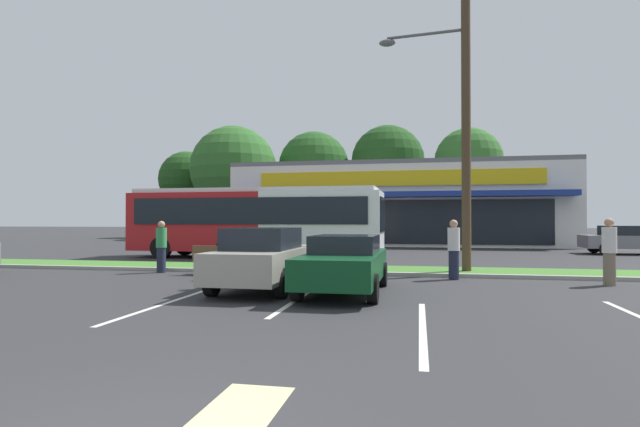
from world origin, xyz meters
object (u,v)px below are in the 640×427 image
at_px(city_bus, 255,220).
at_px(car_4, 345,263).
at_px(pedestrian_by_pole, 161,247).
at_px(bus_stop_bench, 217,259).
at_px(pedestrian_mid, 609,252).
at_px(car_3, 265,258).
at_px(utility_pole, 462,93).
at_px(car_1, 627,240).
at_px(pedestrian_near_bench, 454,249).
at_px(car_0, 281,237).

height_order(city_bus, car_4, city_bus).
relative_size(car_4, pedestrian_by_pole, 2.64).
bearing_deg(pedestrian_by_pole, bus_stop_bench, 41.57).
relative_size(car_4, pedestrian_mid, 2.52).
bearing_deg(car_3, utility_pole, -48.75).
height_order(car_3, car_4, car_3).
height_order(car_1, pedestrian_near_bench, pedestrian_near_bench).
bearing_deg(car_3, pedestrian_near_bench, -57.73).
xyz_separation_m(city_bus, pedestrian_mid, (12.59, -7.49, -0.85)).
relative_size(car_1, car_3, 0.94).
bearing_deg(car_3, car_4, -96.31).
height_order(car_0, car_1, car_1).
height_order(city_bus, pedestrian_mid, city_bus).
distance_m(city_bus, car_3, 10.68).
height_order(bus_stop_bench, car_3, car_3).
height_order(car_0, pedestrian_mid, pedestrian_mid).
distance_m(utility_pole, pedestrian_near_bench, 5.28).
relative_size(utility_pole, bus_stop_bench, 6.98).
height_order(utility_pole, car_3, utility_pole).
distance_m(car_4, pedestrian_mid, 7.37).
bearing_deg(city_bus, car_0, 95.92).
bearing_deg(city_bus, car_4, -59.93).
bearing_deg(pedestrian_mid, car_1, -52.03).
height_order(bus_stop_bench, pedestrian_mid, pedestrian_mid).
bearing_deg(car_1, car_4, -126.82).
relative_size(car_1, car_4, 0.95).
height_order(car_1, car_3, car_3).
height_order(car_4, pedestrian_near_bench, pedestrian_near_bench).
bearing_deg(car_3, car_1, -41.63).
xyz_separation_m(car_0, car_1, (18.73, -0.29, 0.01)).
xyz_separation_m(car_1, pedestrian_by_pole, (-19.16, -13.10, 0.11)).
distance_m(city_bus, car_0, 6.71).
distance_m(pedestrian_near_bench, pedestrian_by_pole, 9.57).
bearing_deg(utility_pole, car_0, 128.48).
height_order(utility_pole, pedestrian_mid, utility_pole).
relative_size(bus_stop_bench, pedestrian_near_bench, 0.90).
xyz_separation_m(city_bus, pedestrian_by_pole, (-1.03, -6.78, -0.89)).
bearing_deg(car_3, city_bus, 19.99).
relative_size(bus_stop_bench, car_1, 0.37).
height_order(car_3, pedestrian_by_pole, pedestrian_by_pole).
distance_m(utility_pole, car_1, 15.75).
bearing_deg(pedestrian_near_bench, car_4, 120.73).
xyz_separation_m(city_bus, car_0, (-0.60, 6.61, -1.01)).
bearing_deg(car_0, city_bus, 95.17).
bearing_deg(bus_stop_bench, pedestrian_by_pole, -7.55).
bearing_deg(pedestrian_mid, bus_stop_bench, 57.72).
xyz_separation_m(utility_pole, car_3, (-5.28, -4.63, -5.14)).
bearing_deg(car_1, pedestrian_by_pole, -145.65).
distance_m(car_3, pedestrian_near_bench, 5.80).
relative_size(car_0, car_1, 1.06).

